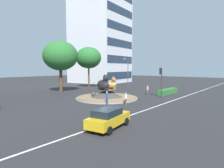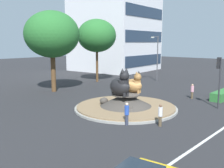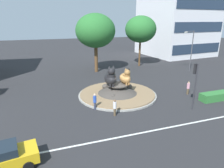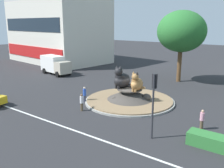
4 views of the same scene
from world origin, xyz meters
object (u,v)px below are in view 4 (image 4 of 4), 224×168
Objects in this scene: cat_statue_tabby at (137,83)px; pedestrian_blue_shirt at (85,94)px; shophouse_block at (58,31)px; pedestrian_white_shirt at (82,102)px; delivery_box_truck at (55,64)px; cat_statue_black at (121,79)px; second_tree_near_tower at (182,32)px; traffic_light_mast at (154,94)px; pedestrian_pink_shirt at (202,119)px.

cat_statue_tabby is 5.59m from pedestrian_blue_shirt.
shophouse_block reaches higher than pedestrian_blue_shirt.
pedestrian_white_shirt is at bearing -40.02° from cat_statue_tabby.
pedestrian_blue_shirt is at bearing -65.13° from cat_statue_tabby.
delivery_box_truck is (-18.82, 5.41, -0.61)m from cat_statue_tabby.
cat_statue_black is 5.29m from pedestrian_white_shirt.
second_tree_near_tower is 5.97× the size of pedestrian_white_shirt.
cat_statue_tabby reaches higher than pedestrian_blue_shirt.
second_tree_near_tower is at bearing -99.72° from pedestrian_white_shirt.
cat_statue_tabby reaches higher than pedestrian_white_shirt.
traffic_light_mast reaches higher than cat_statue_tabby.
second_tree_near_tower is 5.76× the size of pedestrian_blue_shirt.
cat_statue_tabby is 7.89m from traffic_light_mast.
cat_statue_black is at bearing -104.86° from pedestrian_white_shirt.
second_tree_near_tower is 6.11× the size of pedestrian_pink_shirt.
pedestrian_white_shirt is at bearing 77.48° from pedestrian_blue_shirt.
pedestrian_white_shirt is (1.46, -2.00, -0.03)m from pedestrian_blue_shirt.
traffic_light_mast is 2.88× the size of pedestrian_white_shirt.
shophouse_block is 15.50m from delivery_box_truck.
pedestrian_pink_shirt is at bearing -62.16° from second_tree_near_tower.
traffic_light_mast reaches higher than pedestrian_pink_shirt.
cat_statue_tabby is at bearing -137.78° from pedestrian_pink_shirt.
cat_statue_tabby is 7.93m from pedestrian_pink_shirt.
second_tree_near_tower is at bearing 30.55° from delivery_box_truck.
pedestrian_blue_shirt is at bearing -36.23° from cat_statue_black.
second_tree_near_tower is (-0.38, 12.45, 4.89)m from cat_statue_tabby.
cat_statue_black is 31.86m from shophouse_block.
delivery_box_truck is (-14.22, 8.30, 0.68)m from pedestrian_blue_shirt.
pedestrian_blue_shirt reaches higher than pedestrian_white_shirt.
second_tree_near_tower is (28.99, -3.15, 0.48)m from shophouse_block.
shophouse_block is 13.86× the size of pedestrian_white_shirt.
cat_statue_black is 0.26× the size of second_tree_near_tower.
cat_statue_black is 1.57× the size of pedestrian_pink_shirt.
shophouse_block is 2.32× the size of second_tree_near_tower.
shophouse_block is (-27.47, 15.57, 4.25)m from cat_statue_black.
cat_statue_black is 9.21m from traffic_light_mast.
second_tree_near_tower is at bearing 177.71° from pedestrian_pink_shirt.
shophouse_block is at bearing -85.39° from pedestrian_blue_shirt.
cat_statue_tabby is at bearing 95.79° from cat_statue_black.
pedestrian_white_shirt is at bearing -23.66° from delivery_box_truck.
pedestrian_blue_shirt is 12.07m from pedestrian_pink_shirt.
pedestrian_pink_shirt is at bearing 65.08° from cat_statue_tabby.
cat_statue_tabby is 0.10× the size of shophouse_block.
shophouse_block is 33.77m from pedestrian_white_shirt.
pedestrian_pink_shirt is at bearing -18.98° from shophouse_block.
pedestrian_blue_shirt is 1.04× the size of pedestrian_white_shirt.
cat_statue_tabby is 13.38m from second_tree_near_tower.
traffic_light_mast is 26.46m from delivery_box_truck.
pedestrian_pink_shirt is (9.35, -2.40, -1.51)m from cat_statue_black.
delivery_box_truck reaches higher than pedestrian_blue_shirt.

